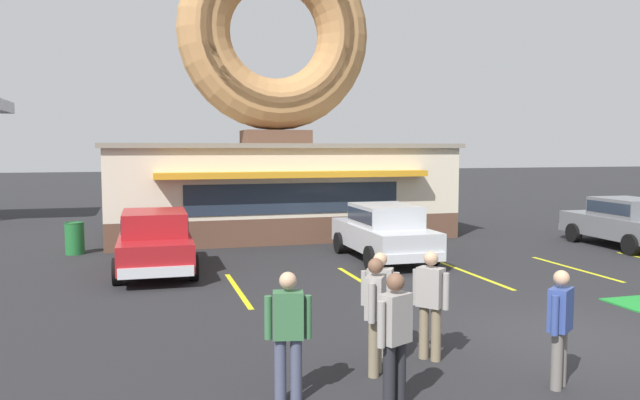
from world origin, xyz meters
TOP-DOWN VIEW (x-y plane):
  - ground_plane at (0.00, 0.00)m, footprint 160.00×160.00m
  - donut_shop_building at (-2.07, 13.94)m, footprint 12.30×6.75m
  - car_grey at (8.06, 7.56)m, footprint 2.13×4.63m
  - car_silver at (-0.27, 7.65)m, footprint 2.00×4.57m
  - car_red at (-6.62, 7.60)m, footprint 2.03×4.58m
  - pedestrian_blue_sweater_man at (-4.00, -1.97)m, footprint 0.55×0.38m
  - pedestrian_hooded_kid at (-2.78, -0.45)m, footprint 0.42×0.49m
  - pedestrian_leather_jacket_man at (-1.62, -1.94)m, footprint 0.50×0.42m
  - pedestrian_clipboard_woman at (-5.20, -1.38)m, footprint 0.58×0.32m
  - pedestrian_beanie_man at (-3.81, -0.81)m, footprint 0.41×0.52m
  - pedestrian_crossing_woman at (-3.46, -0.11)m, footprint 0.52×0.40m
  - trash_bin at (-8.89, 11.13)m, footprint 0.57×0.57m
  - parking_stripe_far_left at (-4.88, 5.00)m, footprint 0.12×3.60m
  - parking_stripe_left at (-1.88, 5.00)m, footprint 0.12×3.60m
  - parking_stripe_mid_left at (1.12, 5.00)m, footprint 0.12×3.60m
  - parking_stripe_centre at (4.12, 5.00)m, footprint 0.12×3.60m

SIDE VIEW (x-z plane):
  - ground_plane at x=0.00m, z-range 0.00..0.00m
  - parking_stripe_far_left at x=-4.88m, z-range 0.00..0.01m
  - parking_stripe_left at x=-1.88m, z-range 0.00..0.01m
  - parking_stripe_mid_left at x=1.12m, z-range 0.00..0.01m
  - parking_stripe_centre at x=4.12m, z-range 0.00..0.01m
  - trash_bin at x=-8.89m, z-range 0.01..0.99m
  - car_grey at x=8.06m, z-range 0.07..1.67m
  - car_silver at x=-0.27m, z-range 0.07..1.67m
  - car_red at x=-6.62m, z-range 0.07..1.67m
  - pedestrian_leather_jacket_man at x=-1.62m, z-range 0.08..1.68m
  - pedestrian_crossing_woman at x=-3.46m, z-range 0.08..1.71m
  - pedestrian_clipboard_woman at x=-5.20m, z-range 0.09..1.75m
  - pedestrian_hooded_kid at x=-2.78m, z-range 0.09..1.76m
  - pedestrian_beanie_man at x=-3.81m, z-range 0.09..1.76m
  - pedestrian_blue_sweater_man at x=-4.00m, z-range 0.09..1.79m
  - donut_shop_building at x=-2.07m, z-range -1.74..9.22m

